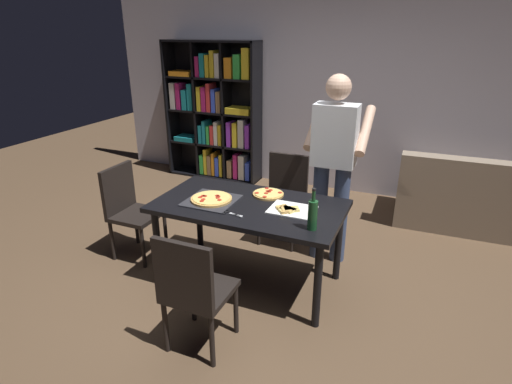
# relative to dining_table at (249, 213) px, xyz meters

# --- Properties ---
(ground_plane) EXTENTS (12.00, 12.00, 0.00)m
(ground_plane) POSITION_rel_dining_table_xyz_m (0.00, 0.00, -0.67)
(ground_plane) COLOR brown
(back_wall) EXTENTS (6.40, 0.10, 2.80)m
(back_wall) POSITION_rel_dining_table_xyz_m (0.00, 2.60, 0.73)
(back_wall) COLOR #BCB7C6
(back_wall) RESTS_ON ground_plane
(dining_table) EXTENTS (1.56, 0.85, 0.75)m
(dining_table) POSITION_rel_dining_table_xyz_m (0.00, 0.00, 0.00)
(dining_table) COLOR black
(dining_table) RESTS_ON ground_plane
(chair_near_camera) EXTENTS (0.42, 0.42, 0.90)m
(chair_near_camera) POSITION_rel_dining_table_xyz_m (-0.00, -0.91, -0.16)
(chair_near_camera) COLOR black
(chair_near_camera) RESTS_ON ground_plane
(chair_far_side) EXTENTS (0.42, 0.42, 0.90)m
(chair_far_side) POSITION_rel_dining_table_xyz_m (0.00, 0.91, -0.16)
(chair_far_side) COLOR black
(chair_far_side) RESTS_ON ground_plane
(chair_left_end) EXTENTS (0.42, 0.42, 0.90)m
(chair_left_end) POSITION_rel_dining_table_xyz_m (-1.26, 0.00, -0.16)
(chair_left_end) COLOR black
(chair_left_end) RESTS_ON ground_plane
(couch) EXTENTS (1.72, 0.88, 0.85)m
(couch) POSITION_rel_dining_table_xyz_m (1.90, 1.99, -0.37)
(couch) COLOR gray
(couch) RESTS_ON ground_plane
(bookshelf) EXTENTS (1.40, 0.35, 1.95)m
(bookshelf) POSITION_rel_dining_table_xyz_m (-1.57, 2.37, 0.29)
(bookshelf) COLOR black
(bookshelf) RESTS_ON ground_plane
(person_serving_pizza) EXTENTS (0.55, 0.54, 1.75)m
(person_serving_pizza) POSITION_rel_dining_table_xyz_m (0.53, 0.69, 0.33)
(person_serving_pizza) COLOR #38476B
(person_serving_pizza) RESTS_ON ground_plane
(pepperoni_pizza_on_tray) EXTENTS (0.41, 0.41, 0.04)m
(pepperoni_pizza_on_tray) POSITION_rel_dining_table_xyz_m (-0.31, -0.07, 0.10)
(pepperoni_pizza_on_tray) COLOR #2D2D33
(pepperoni_pizza_on_tray) RESTS_ON dining_table
(pizza_slices_on_towel) EXTENTS (0.36, 0.28, 0.03)m
(pizza_slices_on_towel) POSITION_rel_dining_table_xyz_m (0.35, -0.00, 0.09)
(pizza_slices_on_towel) COLOR white
(pizza_slices_on_towel) RESTS_ON dining_table
(wine_bottle) EXTENTS (0.07, 0.07, 0.32)m
(wine_bottle) POSITION_rel_dining_table_xyz_m (0.61, -0.24, 0.20)
(wine_bottle) COLOR #194723
(wine_bottle) RESTS_ON dining_table
(kitchen_scissors) EXTENTS (0.20, 0.09, 0.01)m
(kitchen_scissors) POSITION_rel_dining_table_xyz_m (-0.06, -0.24, 0.09)
(kitchen_scissors) COLOR silver
(kitchen_scissors) RESTS_ON dining_table
(second_pizza_plain) EXTENTS (0.27, 0.27, 0.03)m
(second_pizza_plain) POSITION_rel_dining_table_xyz_m (0.08, 0.24, 0.09)
(second_pizza_plain) COLOR tan
(second_pizza_plain) RESTS_ON dining_table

